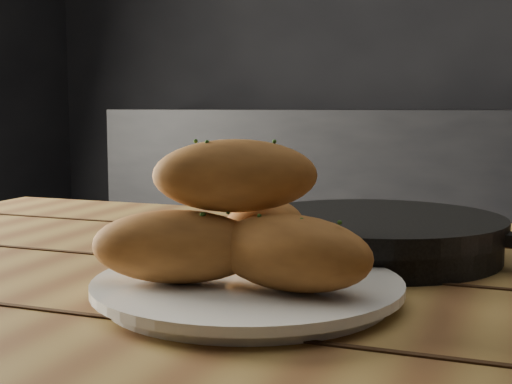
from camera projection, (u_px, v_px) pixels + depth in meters
The scene contains 4 objects.
counter at pixel (488, 235), 2.57m from camera, with size 2.80×0.60×0.90m, color black.
plate at pixel (248, 289), 0.60m from camera, with size 0.26×0.26×0.02m.
bread_rolls at pixel (241, 227), 0.60m from camera, with size 0.25×0.20×0.12m.
skillet at pixel (377, 235), 0.78m from camera, with size 0.41×0.28×0.05m.
Camera 1 is at (0.11, -0.97, 0.91)m, focal length 50.00 mm.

